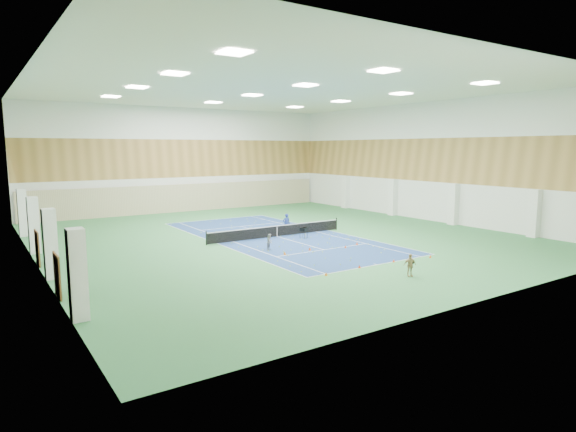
{
  "coord_description": "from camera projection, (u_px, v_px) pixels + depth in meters",
  "views": [
    {
      "loc": [
        -21.19,
        -33.56,
        7.33
      ],
      "look_at": [
        -0.22,
        -2.0,
        2.0
      ],
      "focal_mm": 30.0,
      "sensor_mm": 36.0,
      "label": 1
    }
  ],
  "objects": [
    {
      "name": "tennis_balls_scatter",
      "position": [
        277.0,
        236.0,
        40.31
      ],
      "size": [
        10.57,
        22.77,
        0.07
      ],
      "primitive_type": null,
      "color": "#B6D925",
      "rests_on": "ground"
    },
    {
      "name": "ground",
      "position": [
        277.0,
        237.0,
        40.31
      ],
      "size": [
        40.0,
        40.0,
        0.0
      ],
      "primitive_type": "plane",
      "color": "#317340",
      "rests_on": "ground"
    },
    {
      "name": "back_curtain",
      "position": [
        187.0,
        198.0,
        56.38
      ],
      "size": [
        35.4,
        0.16,
        3.2
      ],
      "primitive_type": "cube",
      "color": "#C6B793",
      "rests_on": "ground"
    },
    {
      "name": "room_shell",
      "position": [
        277.0,
        165.0,
        39.48
      ],
      "size": [
        36.0,
        40.0,
        12.0
      ],
      "primitive_type": null,
      "color": "white",
      "rests_on": "ground"
    },
    {
      "name": "cone_svc_c",
      "position": [
        345.0,
        247.0,
        35.69
      ],
      "size": [
        0.18,
        0.18,
        0.2
      ],
      "primitive_type": "cone",
      "color": "#F4470C",
      "rests_on": "ground"
    },
    {
      "name": "cone_svc_b",
      "position": [
        310.0,
        249.0,
        34.86
      ],
      "size": [
        0.22,
        0.22,
        0.24
      ],
      "primitive_type": "cone",
      "color": "#D9450B",
      "rests_on": "ground"
    },
    {
      "name": "ceiling_light_grid",
      "position": [
        277.0,
        91.0,
        38.65
      ],
      "size": [
        21.4,
        25.4,
        0.06
      ],
      "primitive_type": null,
      "color": "white",
      "rests_on": "room_shell"
    },
    {
      "name": "cone_svc_a",
      "position": [
        285.0,
        253.0,
        33.43
      ],
      "size": [
        0.21,
        0.21,
        0.23
      ],
      "primitive_type": "cone",
      "color": "orange",
      "rests_on": "ground"
    },
    {
      "name": "ball_cart",
      "position": [
        304.0,
        233.0,
        39.59
      ],
      "size": [
        0.67,
        0.67,
        0.89
      ],
      "primitive_type": null,
      "rotation": [
        0.0,
        0.0,
        0.36
      ],
      "color": "black",
      "rests_on": "ground"
    },
    {
      "name": "cone_base_d",
      "position": [
        430.0,
        256.0,
        32.5
      ],
      "size": [
        0.17,
        0.17,
        0.19
      ],
      "primitive_type": "cone",
      "color": "#F74A0D",
      "rests_on": "ground"
    },
    {
      "name": "door_left_b",
      "position": [
        37.0,
        248.0,
        30.34
      ],
      "size": [
        0.08,
        1.8,
        2.2
      ],
      "primitive_type": "cube",
      "color": "#593319",
      "rests_on": "ground"
    },
    {
      "name": "tennis_net",
      "position": [
        277.0,
        230.0,
        40.24
      ],
      "size": [
        12.8,
        0.1,
        1.1
      ],
      "primitive_type": null,
      "color": "black",
      "rests_on": "ground"
    },
    {
      "name": "door_left_a",
      "position": [
        57.0,
        276.0,
        23.74
      ],
      "size": [
        0.08,
        1.8,
        2.2
      ],
      "primitive_type": "cube",
      "color": "#593319",
      "rests_on": "ground"
    },
    {
      "name": "coach",
      "position": [
        286.0,
        224.0,
        41.42
      ],
      "size": [
        0.74,
        0.59,
        1.78
      ],
      "primitive_type": "imported",
      "rotation": [
        0.0,
        0.0,
        2.86
      ],
      "color": "navy",
      "rests_on": "ground"
    },
    {
      "name": "cone_base_b",
      "position": [
        359.0,
        266.0,
        29.71
      ],
      "size": [
        0.18,
        0.18,
        0.2
      ],
      "primitive_type": "cone",
      "color": "#EF3E0C",
      "rests_on": "ground"
    },
    {
      "name": "cone_base_c",
      "position": [
        394.0,
        261.0,
        31.26
      ],
      "size": [
        0.17,
        0.17,
        0.19
      ],
      "primitive_type": "cone",
      "color": "#FC490D",
      "rests_on": "ground"
    },
    {
      "name": "cone_svc_d",
      "position": [
        357.0,
        243.0,
        36.88
      ],
      "size": [
        0.2,
        0.2,
        0.22
      ],
      "primitive_type": "cone",
      "color": "#FF460D",
      "rests_on": "ground"
    },
    {
      "name": "child_court",
      "position": [
        270.0,
        242.0,
        34.94
      ],
      "size": [
        0.73,
        0.68,
        1.19
      ],
      "primitive_type": "imported",
      "rotation": [
        0.0,
        0.0,
        0.52
      ],
      "color": "gray",
      "rests_on": "ground"
    },
    {
      "name": "wood_cladding",
      "position": [
        277.0,
        140.0,
        39.2
      ],
      "size": [
        36.0,
        40.0,
        8.0
      ],
      "primitive_type": null,
      "color": "#A57B3D",
      "rests_on": "room_shell"
    },
    {
      "name": "court_surface",
      "position": [
        277.0,
        237.0,
        40.31
      ],
      "size": [
        10.97,
        23.77,
        0.01
      ],
      "primitive_type": "cube",
      "color": "navy",
      "rests_on": "ground"
    },
    {
      "name": "cone_base_a",
      "position": [
        326.0,
        274.0,
        27.94
      ],
      "size": [
        0.19,
        0.19,
        0.2
      ],
      "primitive_type": "cone",
      "color": "orange",
      "rests_on": "ground"
    },
    {
      "name": "child_apron",
      "position": [
        410.0,
        265.0,
        27.69
      ],
      "size": [
        0.85,
        0.57,
        1.33
      ],
      "primitive_type": "imported",
      "rotation": [
        0.0,
        0.0,
        -0.34
      ],
      "color": "tan",
      "rests_on": "ground"
    }
  ]
}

